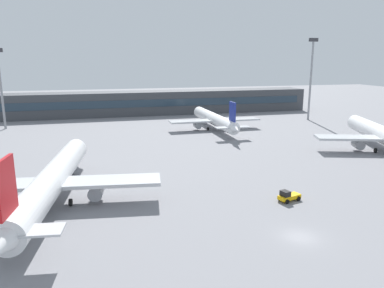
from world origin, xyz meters
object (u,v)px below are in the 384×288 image
(airplane_far, at_px, (214,119))
(floodlight_tower_east, at_px, (311,74))
(baggage_tug_yellow, at_px, (288,196))
(floodlight_tower_west, at_px, (0,83))
(airplane_near, at_px, (53,179))

(airplane_far, xyz_separation_m, floodlight_tower_east, (38.29, 8.03, 13.16))
(baggage_tug_yellow, height_order, floodlight_tower_west, floodlight_tower_west)
(airplane_near, xyz_separation_m, floodlight_tower_west, (-20.70, 67.79, 10.75))
(airplane_near, bearing_deg, baggage_tug_yellow, -15.11)
(floodlight_tower_west, relative_size, floodlight_tower_east, 0.86)
(airplane_near, bearing_deg, floodlight_tower_west, 106.98)
(airplane_far, bearing_deg, floodlight_tower_east, 11.85)
(floodlight_tower_west, distance_m, floodlight_tower_east, 101.73)
(airplane_near, xyz_separation_m, baggage_tug_yellow, (34.63, -9.35, -2.72))
(floodlight_tower_east, bearing_deg, floodlight_tower_west, 175.25)
(baggage_tug_yellow, relative_size, floodlight_tower_west, 0.16)
(baggage_tug_yellow, xyz_separation_m, floodlight_tower_west, (-55.34, 77.14, 13.46))
(floodlight_tower_east, bearing_deg, airplane_far, -168.15)
(baggage_tug_yellow, bearing_deg, floodlight_tower_west, 125.65)
(floodlight_tower_west, bearing_deg, floodlight_tower_east, -4.75)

